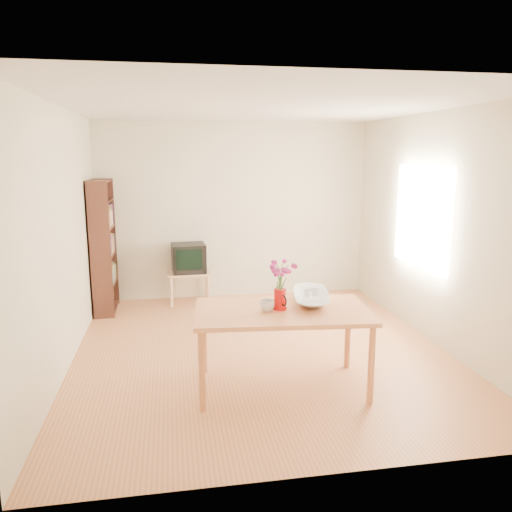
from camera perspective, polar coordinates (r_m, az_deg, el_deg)
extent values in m
plane|color=#B1693F|center=(5.62, 0.53, -10.64)|extent=(4.50, 4.50, 0.00)
plane|color=white|center=(5.23, 0.58, 16.77)|extent=(4.50, 4.50, 0.00)
plane|color=beige|center=(7.48, -2.54, 5.17)|extent=(4.00, 0.00, 4.00)
plane|color=beige|center=(3.13, 7.94, -3.72)|extent=(4.00, 0.00, 4.00)
plane|color=beige|center=(5.30, -21.25, 1.82)|extent=(0.00, 4.50, 4.50)
plane|color=beige|center=(5.96, 19.85, 2.91)|extent=(0.00, 4.50, 4.50)
plane|color=white|center=(6.20, 18.40, 4.24)|extent=(0.00, 1.30, 1.30)
cube|color=#C87244|center=(4.53, 3.01, -6.37)|extent=(1.63, 1.02, 0.04)
cylinder|color=#C87244|center=(4.27, -6.19, -12.96)|extent=(0.06, 0.06, 0.71)
cylinder|color=#C87244|center=(4.46, 13.03, -12.09)|extent=(0.06, 0.06, 0.71)
cylinder|color=#C87244|center=(4.98, -5.97, -9.31)|extent=(0.06, 0.06, 0.71)
cylinder|color=#C87244|center=(5.15, 10.44, -8.75)|extent=(0.06, 0.06, 0.71)
cube|color=#DFAA7E|center=(7.29, -7.67, -1.90)|extent=(0.60, 0.45, 0.03)
cylinder|color=#DFAA7E|center=(7.17, -9.64, -4.10)|extent=(0.04, 0.04, 0.43)
cylinder|color=#DFAA7E|center=(7.18, -5.49, -3.95)|extent=(0.04, 0.04, 0.43)
cylinder|color=#DFAA7E|center=(7.53, -9.66, -3.35)|extent=(0.04, 0.04, 0.43)
cylinder|color=#DFAA7E|center=(7.54, -5.70, -3.21)|extent=(0.04, 0.04, 0.43)
cube|color=#331811|center=(6.71, -17.44, 0.49)|extent=(0.28, 0.02, 1.80)
cube|color=#331811|center=(7.37, -16.76, 1.47)|extent=(0.28, 0.03, 1.80)
cube|color=#331811|center=(7.06, -18.15, 0.96)|extent=(0.02, 0.70, 1.80)
cube|color=#331811|center=(7.24, -16.69, -5.71)|extent=(0.27, 0.65, 0.02)
cube|color=#331811|center=(7.15, -16.85, -2.95)|extent=(0.27, 0.65, 0.02)
cube|color=#331811|center=(7.06, -17.03, 0.04)|extent=(0.27, 0.65, 0.02)
cube|color=#331811|center=(7.00, -17.21, 3.09)|extent=(0.27, 0.65, 0.02)
cube|color=#331811|center=(6.96, -17.38, 6.02)|extent=(0.27, 0.65, 0.02)
cube|color=#331811|center=(6.95, -17.51, 8.16)|extent=(0.27, 0.65, 0.02)
cylinder|color=red|center=(4.51, 2.75, -5.00)|extent=(0.11, 0.11, 0.18)
cylinder|color=red|center=(4.53, 2.74, -5.93)|extent=(0.13, 0.13, 0.02)
cylinder|color=red|center=(4.49, 2.76, -3.87)|extent=(0.11, 0.11, 0.01)
cone|color=red|center=(4.45, 2.71, -4.33)|extent=(0.06, 0.08, 0.06)
torus|color=black|center=(4.57, 2.81, -4.65)|extent=(0.04, 0.10, 0.10)
imported|color=white|center=(4.46, 1.28, -5.69)|extent=(0.18, 0.18, 0.10)
imported|color=white|center=(4.73, 6.35, -2.39)|extent=(0.60, 0.60, 0.48)
imported|color=white|center=(4.73, 5.87, -3.00)|extent=(0.07, 0.07, 0.06)
imported|color=white|center=(4.77, 6.79, -2.87)|extent=(0.08, 0.08, 0.06)
cube|color=black|center=(7.25, -7.71, -0.21)|extent=(0.49, 0.46, 0.41)
cube|color=black|center=(7.32, -7.74, 0.06)|extent=(0.34, 0.25, 0.29)
cube|color=black|center=(7.03, -7.65, -0.41)|extent=(0.37, 0.03, 0.29)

